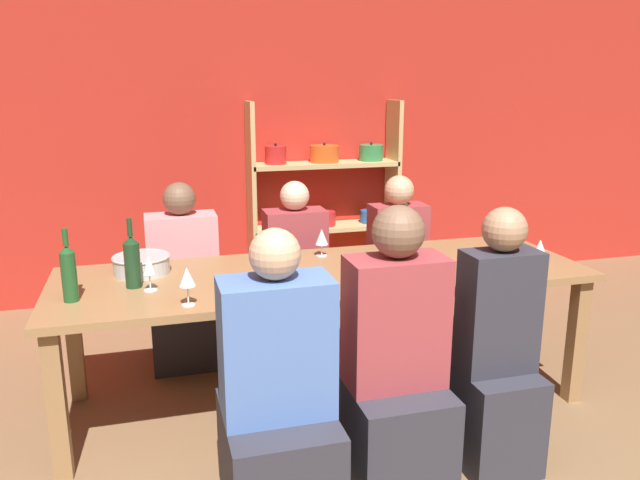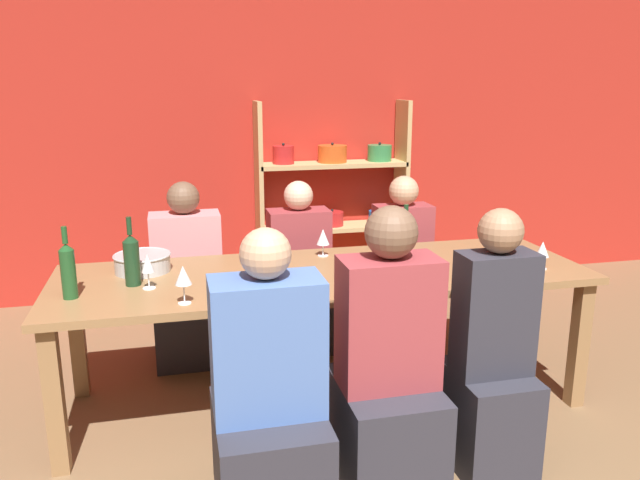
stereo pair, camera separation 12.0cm
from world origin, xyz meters
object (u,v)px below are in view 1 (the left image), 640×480
mixing_bowl (141,264)px  wine_glass_empty_b (389,268)px  wine_glass_white_a (187,278)px  person_far_b (185,297)px  cell_phone (517,258)px  person_near_c (278,414)px  wine_bottle_green (132,261)px  wine_bottle_dark (405,241)px  wine_glass_red_a (287,275)px  dining_table (325,284)px  person_far_a (296,287)px  shelf_unit (323,215)px  person_near_a (494,370)px  wine_glass_empty_c (278,255)px  person_far_c (396,280)px  wine_glass_empty_a (322,237)px  wine_glass_red_b (149,266)px  wine_bottle_amber (69,272)px  wine_glass_empty_d (540,248)px  person_near_b (393,384)px

mixing_bowl → wine_glass_empty_b: 1.33m
wine_glass_white_a → person_far_b: size_ratio=0.16×
cell_phone → person_near_c: (-1.59, -0.78, -0.33)m
wine_bottle_green → wine_bottle_dark: size_ratio=1.01×
wine_glass_red_a → dining_table: bearing=50.5°
wine_bottle_dark → person_far_a: bearing=118.6°
shelf_unit → person_near_a: (0.07, -2.66, -0.20)m
wine_bottle_green → wine_glass_white_a: 0.42m
wine_glass_empty_c → wine_bottle_dark: bearing=5.2°
person_far_c → person_near_c: bearing=53.4°
wine_glass_empty_a → wine_bottle_green: bearing=-164.1°
dining_table → wine_glass_red_a: (-0.29, -0.35, 0.19)m
person_far_a → wine_glass_red_a: bearing=74.9°
wine_glass_white_a → person_near_a: 1.48m
person_far_c → wine_glass_red_b: bearing=26.4°
wine_glass_white_a → cell_phone: size_ratio=1.17×
wine_bottle_amber → shelf_unit: bearing=48.2°
person_near_a → person_near_c: 1.05m
wine_glass_white_a → cell_phone: 1.93m
wine_bottle_amber → wine_glass_empty_c: wine_bottle_amber is taller
wine_glass_red_b → person_far_b: (0.20, 0.87, -0.47)m
wine_glass_empty_a → wine_glass_empty_d: 1.23m
wine_glass_white_a → person_far_c: bearing=36.1°
person_near_c → cell_phone: bearing=26.1°
person_near_a → person_far_c: 1.52m
dining_table → person_far_b: person_far_b is taller
wine_bottle_dark → cell_phone: 0.70m
wine_bottle_amber → dining_table: bearing=6.3°
wine_glass_white_a → person_far_c: person_far_c is taller
wine_bottle_green → wine_glass_red_b: 0.11m
dining_table → wine_bottle_amber: (-1.28, -0.14, 0.22)m
wine_bottle_amber → wine_glass_red_a: bearing=-11.6°
dining_table → wine_glass_empty_d: (1.17, -0.24, 0.19)m
wine_glass_empty_a → wine_glass_empty_b: bearing=-77.1°
dining_table → person_far_c: (0.73, 0.74, -0.26)m
cell_phone → person_near_b: person_near_b is taller
dining_table → wine_bottle_green: bearing=-179.6°
person_near_a → wine_bottle_dark: bearing=100.0°
wine_glass_red_a → person_near_a: size_ratio=0.12×
person_near_c → person_far_c: bearing=53.4°
wine_glass_empty_c → wine_glass_red_b: wine_glass_empty_c is taller
wine_bottle_green → wine_glass_empty_c: wine_bottle_green is taller
wine_glass_red_a → wine_glass_empty_c: 0.28m
mixing_bowl → person_far_c: (1.69, 0.51, -0.39)m
dining_table → wine_bottle_green: size_ratio=8.13×
mixing_bowl → wine_glass_empty_a: bearing=4.0°
person_near_c → wine_glass_red_a: bearing=72.5°
person_near_b → wine_glass_empty_c: bearing=117.4°
dining_table → wine_glass_empty_c: (-0.28, -0.07, 0.21)m
wine_bottle_dark → person_near_b: 0.97m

